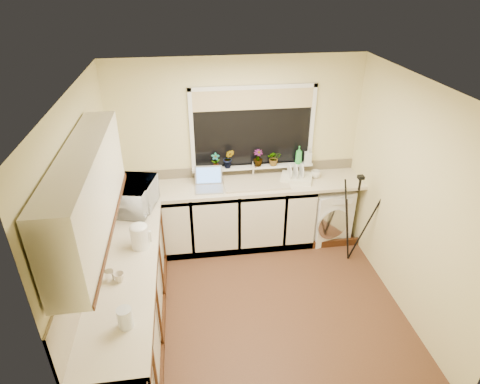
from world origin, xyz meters
The scene contains 34 objects.
floor centered at (0.00, 0.00, 0.00)m, with size 3.20×3.20×0.00m, color brown.
ceiling centered at (0.00, 0.00, 2.45)m, with size 3.20×3.20×0.00m, color white.
wall_back centered at (0.00, 1.50, 1.23)m, with size 3.20×3.20×0.00m, color beige.
wall_front centered at (0.00, -1.50, 1.23)m, with size 3.20×3.20×0.00m, color beige.
wall_left centered at (-1.60, 0.00, 1.23)m, with size 3.00×3.00×0.00m, color beige.
wall_right centered at (1.60, 0.00, 1.23)m, with size 3.00×3.00×0.00m, color beige.
base_cabinet_back centered at (-0.33, 1.20, 0.43)m, with size 2.55×0.60×0.86m, color silver.
base_cabinet_left centered at (-1.30, -0.30, 0.43)m, with size 0.54×2.40×0.86m, color silver.
worktop_back centered at (0.00, 1.20, 0.88)m, with size 3.20×0.60×0.04m, color beige.
worktop_left centered at (-1.30, -0.30, 0.88)m, with size 0.60×2.40×0.04m, color beige.
upper_cabinet centered at (-1.44, -0.45, 1.80)m, with size 0.28×1.90×0.70m, color silver.
splashback_left centered at (-1.59, -0.30, 1.12)m, with size 0.02×2.40×0.45m, color beige.
splashback_back centered at (0.00, 1.49, 0.97)m, with size 3.20×0.02×0.14m, color beige.
window_glass centered at (0.20, 1.49, 1.55)m, with size 1.50×0.02×1.00m, color black.
window_blind centered at (0.20, 1.46, 1.92)m, with size 1.50×0.02×0.25m, color tan.
windowsill centered at (0.20, 1.43, 1.04)m, with size 1.60×0.14×0.03m, color white.
sink centered at (0.20, 1.20, 0.91)m, with size 0.82×0.46×0.03m, color tan.
faucet centered at (0.20, 1.38, 1.02)m, with size 0.03×0.03×0.24m, color silver.
washing_machine centered at (1.20, 1.20, 0.38)m, with size 0.54×0.52×0.77m, color white.
laptop centered at (-0.40, 1.18, 0.97)m, with size 0.36×0.31×0.26m.
kettle centered at (-1.17, 0.02, 1.02)m, with size 0.18×0.18×0.23m, color white.
dish_rack centered at (0.75, 1.22, 0.93)m, with size 0.40×0.30×0.06m, color silver.
tripod centered at (1.35, 0.64, 0.60)m, with size 0.60×0.60×1.21m, color black, non-canonical shape.
glass_jug centered at (-1.20, -1.02, 0.99)m, with size 0.12×0.12×0.17m, color silver.
steel_jar centered at (-1.40, -0.46, 0.95)m, with size 0.08×0.08×0.11m, color white.
microwave centered at (-1.27, 0.78, 1.06)m, with size 0.59×0.40×0.33m, color white.
plant_a centered at (-0.29, 1.41, 1.16)m, with size 0.11×0.08×0.21m, color #999999.
plant_b centered at (-0.12, 1.40, 1.18)m, with size 0.14×0.12×0.26m, color #999999.
plant_c centered at (0.27, 1.41, 1.16)m, with size 0.13×0.13×0.22m, color #999999.
plant_d centered at (0.48, 1.40, 1.15)m, with size 0.18×0.16×0.20m, color #999999.
soap_bottle_green centered at (0.81, 1.41, 1.17)m, with size 0.09×0.09×0.24m, color green.
soap_bottle_clear centered at (0.94, 1.41, 1.16)m, with size 0.10×0.10×0.22m, color #999999.
cup_back centered at (1.02, 1.26, 0.95)m, with size 0.12×0.12×0.10m, color silver.
cup_left centered at (-1.31, -0.48, 0.94)m, with size 0.09×0.09×0.09m, color beige.
Camera 1 is at (-0.64, -3.39, 3.34)m, focal length 30.52 mm.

